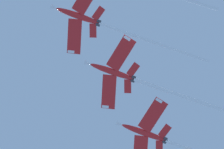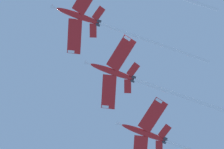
# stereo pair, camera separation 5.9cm
# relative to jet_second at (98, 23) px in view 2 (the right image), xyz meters

# --- Properties ---
(jet_second) EXTENTS (31.17, 31.89, 10.48)m
(jet_second) POSITION_rel_jet_second_xyz_m (0.00, 0.00, 0.00)
(jet_second) COLOR red
(jet_third) EXTENTS (35.59, 36.97, 10.58)m
(jet_third) POSITION_rel_jet_second_xyz_m (19.81, -5.39, -3.40)
(jet_third) COLOR red
(jet_fourth) EXTENTS (30.84, 32.09, 9.74)m
(jet_fourth) POSITION_rel_jet_second_xyz_m (34.26, -2.53, -4.89)
(jet_fourth) COLOR red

